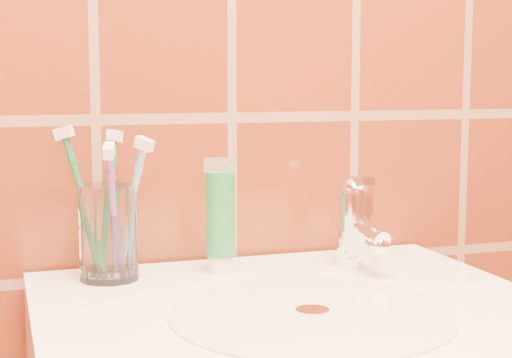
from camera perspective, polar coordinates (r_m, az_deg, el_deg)
name	(u,v)px	position (r m, az deg, el deg)	size (l,w,h in m)	color
glass_tumbler	(109,232)	(0.97, -10.64, -3.84)	(0.07, 0.07, 0.12)	white
toothpaste_tube	(220,219)	(0.99, -2.60, -2.94)	(0.04, 0.04, 0.15)	white
faucet	(356,219)	(1.03, 7.28, -2.87)	(0.05, 0.11, 0.12)	white
toothbrush_0	(114,215)	(0.94, -10.31, -2.61)	(0.04, 0.08, 0.18)	#724696
toothbrush_1	(109,204)	(0.99, -10.65, -1.83)	(0.05, 0.05, 0.19)	#1D6D30
toothbrush_2	(86,205)	(0.97, -12.29, -1.86)	(0.07, 0.05, 0.19)	#1C6C3B
toothbrush_3	(129,210)	(0.96, -9.20, -2.23)	(0.06, 0.06, 0.18)	#76ACD2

